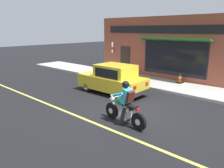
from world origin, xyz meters
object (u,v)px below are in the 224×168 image
at_px(traffic_cone, 180,78).
at_px(fire_hydrant, 128,71).
at_px(motorcycle_with_rider, 125,106).
at_px(car_hatchback, 113,79).

distance_m(traffic_cone, fire_hydrant, 3.59).
relative_size(motorcycle_with_rider, car_hatchback, 0.53).
relative_size(motorcycle_with_rider, fire_hydrant, 2.29).
bearing_deg(car_hatchback, traffic_cone, -24.09).
bearing_deg(traffic_cone, car_hatchback, 155.91).
distance_m(motorcycle_with_rider, traffic_cone, 6.86).
relative_size(car_hatchback, fire_hydrant, 4.31).
bearing_deg(motorcycle_with_rider, traffic_cone, 9.20).
bearing_deg(car_hatchback, motorcycle_with_rider, -131.81).
relative_size(traffic_cone, fire_hydrant, 0.68).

